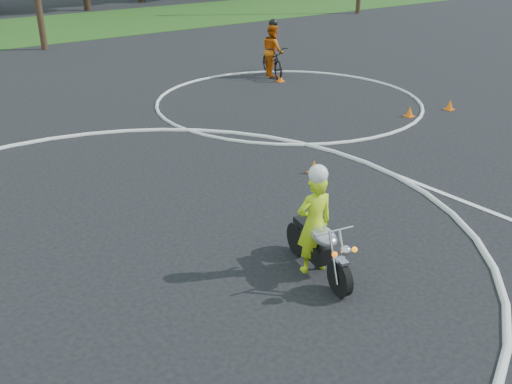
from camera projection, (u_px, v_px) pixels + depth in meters
ground at (221, 338)px, 7.29m from camera, size 120.00×120.00×0.00m
course_markings at (188, 186)px, 11.63m from camera, size 19.05×19.05×0.12m
primary_motorcycle at (319, 247)px, 8.48m from camera, size 0.75×1.77×0.94m
rider_primary_grp at (315, 221)px, 8.42m from camera, size 0.65×0.50×1.75m
rider_second_grp at (273, 56)px, 20.27m from camera, size 1.42×2.20×2.00m
traffic_cones at (380, 159)px, 12.66m from camera, size 14.20×13.80×0.30m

